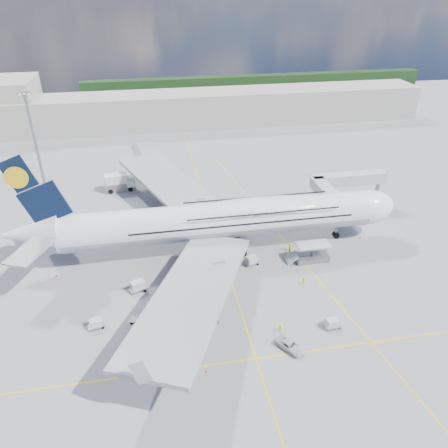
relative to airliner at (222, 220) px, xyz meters
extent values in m
plane|color=gray|center=(-0.26, -10.00, -6.87)|extent=(300.00, 300.00, 0.00)
cube|color=yellow|center=(-0.26, -10.00, -6.86)|extent=(0.25, 220.00, 0.01)
cube|color=yellow|center=(-0.26, -30.00, -6.86)|extent=(120.00, 0.25, 0.01)
cube|color=yellow|center=(13.74, 0.00, -6.86)|extent=(14.16, 99.06, 0.01)
cylinder|color=white|center=(-0.26, 0.00, -0.07)|extent=(62.00, 7.20, 7.20)
cylinder|color=#9EA0A5|center=(-0.26, 0.00, -0.22)|extent=(60.76, 7.13, 7.13)
ellipsoid|color=white|center=(7.74, 0.00, 1.91)|extent=(36.00, 6.84, 3.76)
ellipsoid|color=white|center=(30.74, 0.00, -0.07)|extent=(11.52, 7.20, 7.20)
ellipsoid|color=black|center=(33.98, 0.00, 0.53)|extent=(3.84, 4.16, 1.44)
cone|color=white|center=(-35.76, 0.00, 0.73)|extent=(10.00, 6.84, 6.84)
cube|color=black|center=(-33.76, 0.00, 9.53)|extent=(11.02, 0.46, 14.61)
cylinder|color=yellow|center=(-35.86, 0.00, 12.03)|extent=(4.00, 0.60, 4.00)
cube|color=#999EA3|center=(-8.26, 20.00, -1.27)|extent=(25.49, 39.15, 3.35)
cube|color=#999EA3|center=(-8.26, -20.00, -1.27)|extent=(25.49, 39.15, 3.35)
cylinder|color=#B7BABF|center=(-3.26, 12.50, -3.67)|extent=(5.20, 3.50, 3.50)
cylinder|color=#B7BABF|center=(-7.76, 23.00, -3.67)|extent=(5.20, 3.50, 3.50)
cylinder|color=#B7BABF|center=(-3.26, -12.50, -3.67)|extent=(5.20, 3.50, 3.50)
cylinder|color=#B7BABF|center=(-7.76, -23.00, -3.67)|extent=(5.20, 3.50, 3.50)
cylinder|color=gray|center=(24.74, 0.00, -4.67)|extent=(0.44, 0.44, 3.80)
cylinder|color=black|center=(24.74, 0.00, -6.22)|extent=(1.30, 0.90, 1.30)
cylinder|color=gray|center=(-0.26, 0.00, -4.67)|extent=(0.56, 0.56, 3.80)
cylinder|color=black|center=(-0.26, 3.20, -6.12)|extent=(1.50, 0.90, 1.50)
cube|color=#B7B7BC|center=(24.74, 8.60, 0.23)|extent=(3.00, 10.00, 2.60)
cube|color=#B7B7BC|center=(32.74, 13.60, 0.23)|extent=(18.00, 3.00, 2.60)
cylinder|color=gray|center=(26.74, 11.60, -3.32)|extent=(0.80, 0.80, 7.10)
cylinder|color=black|center=(26.74, 11.60, -6.42)|extent=(0.90, 0.80, 0.90)
cylinder|color=gray|center=(40.74, 13.60, -3.32)|extent=(1.00, 1.00, 7.10)
cube|color=gray|center=(40.74, 13.60, -6.47)|extent=(2.00, 2.00, 0.80)
cylinder|color=#B7B7BC|center=(24.74, 4.80, 0.23)|extent=(3.60, 3.60, 2.80)
cube|color=silver|center=(16.74, -7.10, -3.37)|extent=(6.50, 3.20, 0.35)
cube|color=gray|center=(16.74, -7.10, -6.32)|extent=(6.50, 3.20, 1.10)
cube|color=gray|center=(16.74, -7.10, -4.82)|extent=(0.22, 1.99, 3.00)
cylinder|color=black|center=(14.14, -8.30, -6.52)|extent=(0.70, 0.30, 0.70)
cube|color=silver|center=(12.54, -7.10, -5.87)|extent=(2.16, 2.60, 1.60)
cylinder|color=gray|center=(-40.26, 35.00, 5.63)|extent=(0.70, 0.70, 25.00)
cube|color=gray|center=(-40.26, 35.00, 18.33)|extent=(3.00, 0.40, 0.60)
cube|color=#B2AD9E|center=(-0.26, 85.00, -0.87)|extent=(180.00, 16.00, 12.00)
cube|color=#193814|center=(39.74, 130.00, -2.87)|extent=(160.00, 6.00, 8.00)
cube|color=gray|center=(-17.20, -10.74, -6.51)|extent=(3.49, 2.77, 0.18)
cylinder|color=black|center=(-18.43, -11.36, -6.64)|extent=(0.45, 0.18, 0.45)
cylinder|color=black|center=(-15.96, -10.12, -6.64)|extent=(0.45, 0.18, 0.45)
cube|color=silver|center=(-17.20, -10.74, -5.69)|extent=(2.69, 2.33, 1.54)
cube|color=gray|center=(-17.22, -18.74, -6.54)|extent=(2.95, 1.83, 0.17)
cylinder|color=black|center=(-18.33, -19.29, -6.66)|extent=(0.41, 0.17, 0.41)
cylinder|color=black|center=(-16.10, -18.18, -6.66)|extent=(0.41, 0.17, 0.41)
cube|color=gray|center=(-10.02, -11.53, -6.48)|extent=(3.66, 2.46, 0.20)
cylinder|color=black|center=(-11.37, -12.20, -6.62)|extent=(0.49, 0.20, 0.49)
cylinder|color=black|center=(-8.68, -10.86, -6.62)|extent=(0.49, 0.20, 0.49)
cube|color=silver|center=(-10.02, -11.53, -5.58)|extent=(2.76, 2.16, 1.68)
cube|color=gray|center=(-23.86, -19.04, -6.57)|extent=(2.84, 1.93, 0.16)
cylinder|color=black|center=(-24.89, -19.56, -6.68)|extent=(0.38, 0.16, 0.38)
cylinder|color=black|center=(-22.82, -18.52, -6.68)|extent=(0.38, 0.16, 0.38)
cube|color=silver|center=(-23.86, -19.04, -5.87)|extent=(2.15, 1.69, 1.30)
cube|color=gray|center=(13.28, -25.83, -6.56)|extent=(2.71, 1.58, 0.16)
cylinder|color=black|center=(12.24, -26.35, -6.68)|extent=(0.38, 0.16, 0.38)
cylinder|color=black|center=(14.33, -25.31, -6.68)|extent=(0.38, 0.16, 0.38)
cube|color=silver|center=(13.28, -25.83, -5.87)|extent=(2.00, 1.44, 1.31)
cube|color=gray|center=(4.66, -6.46, -6.54)|extent=(3.16, 2.42, 0.17)
cylinder|color=black|center=(3.53, -7.02, -6.66)|extent=(0.41, 0.17, 0.41)
cylinder|color=black|center=(5.78, -5.90, -6.66)|extent=(0.41, 0.17, 0.41)
cube|color=silver|center=(4.66, -6.46, -5.79)|extent=(2.43, 2.06, 1.40)
cube|color=silver|center=(-2.73, -12.98, -6.18)|extent=(2.78, 1.32, 1.28)
cube|color=black|center=(-2.73, -12.98, -5.39)|extent=(1.00, 1.20, 0.49)
cylinder|color=black|center=(-3.72, -13.52, -6.55)|extent=(0.63, 0.25, 0.63)
cylinder|color=black|center=(-1.75, -12.43, -6.55)|extent=(0.63, 0.25, 0.63)
cube|color=gray|center=(-3.19, 12.72, -5.73)|extent=(7.53, 3.09, 2.28)
cube|color=silver|center=(-3.99, 12.72, -3.56)|extent=(5.60, 3.11, 2.51)
cube|color=silver|center=(-0.34, 12.72, -4.70)|extent=(2.17, 2.72, 1.82)
cube|color=black|center=(0.46, 12.72, -4.48)|extent=(0.28, 2.28, 1.03)
cylinder|color=black|center=(-0.68, 11.41, -6.24)|extent=(1.25, 0.40, 1.25)
cylinder|color=black|center=(-5.69, 14.03, -6.24)|extent=(1.25, 0.40, 1.25)
cube|color=#E44E0C|center=(-3.99, 12.72, -4.36)|extent=(5.66, 3.17, 0.57)
cube|color=gray|center=(-21.30, 32.08, -5.72)|extent=(7.70, 3.58, 2.29)
cube|color=silver|center=(-22.10, 32.08, -3.55)|extent=(5.78, 3.47, 2.52)
cube|color=silver|center=(-18.44, 32.08, -4.69)|extent=(2.35, 2.85, 1.83)
cube|color=black|center=(-17.64, 32.08, -4.46)|extent=(0.43, 2.29, 1.03)
cylinder|color=black|center=(-18.78, 30.76, -6.24)|extent=(1.26, 0.40, 1.26)
cylinder|color=black|center=(-23.82, 33.39, -6.24)|extent=(1.26, 0.40, 1.26)
imported|color=silver|center=(5.23, -29.07, -6.23)|extent=(4.25, 4.97, 1.27)
imported|color=#CBEF19|center=(25.89, 3.36, -6.03)|extent=(0.69, 0.72, 1.67)
imported|color=#E4F81A|center=(12.44, -14.49, -6.07)|extent=(0.95, 0.86, 1.59)
imported|color=#D4FD1A|center=(-15.75, -19.35, -6.06)|extent=(0.46, 0.97, 1.61)
imported|color=#C9FF1A|center=(13.48, -3.35, -5.92)|extent=(0.79, 1.04, 1.90)
imported|color=#EFFE1A|center=(4.86, -25.28, -6.06)|extent=(1.09, 0.69, 1.61)
cone|color=#E44E0C|center=(29.74, -1.38, -6.60)|extent=(0.43, 0.43, 0.54)
cube|color=#E44E0C|center=(29.74, -1.38, -6.85)|extent=(0.37, 0.37, 0.03)
cone|color=#E44E0C|center=(-3.53, 20.84, -6.55)|extent=(0.49, 0.49, 0.63)
cube|color=#E44E0C|center=(-3.53, 20.84, -6.85)|extent=(0.43, 0.43, 0.03)
cone|color=#E44E0C|center=(-16.55, 29.76, -6.63)|extent=(0.38, 0.38, 0.48)
cube|color=#E44E0C|center=(-16.55, 29.76, -6.86)|extent=(0.33, 0.33, 0.03)
cone|color=#E44E0C|center=(-2.69, -16.53, -6.59)|extent=(0.43, 0.43, 0.55)
cube|color=#E44E0C|center=(-2.69, -16.53, -6.85)|extent=(0.37, 0.37, 0.03)
cone|color=#E44E0C|center=(-7.85, -31.13, -6.63)|extent=(0.38, 0.38, 0.48)
cube|color=#E44E0C|center=(-7.85, -31.13, -6.86)|extent=(0.33, 0.33, 0.03)
cone|color=#E44E0C|center=(-32.18, -3.76, -6.57)|extent=(0.46, 0.46, 0.59)
cube|color=#E44E0C|center=(-32.18, -3.76, -6.85)|extent=(0.40, 0.40, 0.03)
camera|label=1|loc=(-13.09, -74.16, 42.46)|focal=35.00mm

